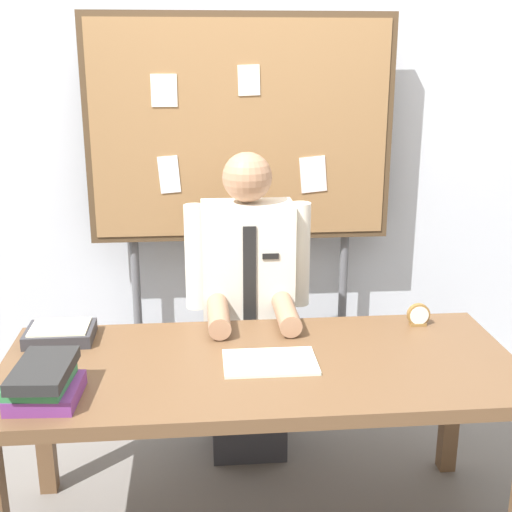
{
  "coord_description": "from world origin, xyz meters",
  "views": [
    {
      "loc": [
        -0.22,
        -2.22,
        1.81
      ],
      "look_at": [
        0.0,
        0.18,
        1.09
      ],
      "focal_mm": 46.96,
      "sensor_mm": 36.0,
      "label": 1
    }
  ],
  "objects_px": {
    "desk": "(260,381)",
    "open_notebook": "(270,362)",
    "bulletin_board": "(241,135)",
    "person": "(248,320)",
    "book_stack": "(43,382)",
    "paper_tray": "(60,333)",
    "desk_clock": "(418,316)"
  },
  "relations": [
    {
      "from": "person",
      "to": "desk_clock",
      "type": "xyz_separation_m",
      "value": [
        0.68,
        -0.31,
        0.12
      ]
    },
    {
      "from": "desk",
      "to": "person",
      "type": "distance_m",
      "value": 0.59
    },
    {
      "from": "bulletin_board",
      "to": "desk_clock",
      "type": "relative_size",
      "value": 21.16
    },
    {
      "from": "desk",
      "to": "open_notebook",
      "type": "relative_size",
      "value": 5.58
    },
    {
      "from": "person",
      "to": "open_notebook",
      "type": "height_order",
      "value": "person"
    },
    {
      "from": "person",
      "to": "desk",
      "type": "bearing_deg",
      "value": -90.0
    },
    {
      "from": "bulletin_board",
      "to": "book_stack",
      "type": "bearing_deg",
      "value": -120.78
    },
    {
      "from": "desk",
      "to": "bulletin_board",
      "type": "height_order",
      "value": "bulletin_board"
    },
    {
      "from": "open_notebook",
      "to": "paper_tray",
      "type": "xyz_separation_m",
      "value": [
        -0.8,
        0.28,
        0.02
      ]
    },
    {
      "from": "person",
      "to": "open_notebook",
      "type": "bearing_deg",
      "value": -86.87
    },
    {
      "from": "book_stack",
      "to": "desk",
      "type": "bearing_deg",
      "value": 16.75
    },
    {
      "from": "book_stack",
      "to": "open_notebook",
      "type": "xyz_separation_m",
      "value": [
        0.76,
        0.2,
        -0.06
      ]
    },
    {
      "from": "book_stack",
      "to": "paper_tray",
      "type": "distance_m",
      "value": 0.49
    },
    {
      "from": "desk",
      "to": "book_stack",
      "type": "xyz_separation_m",
      "value": [
        -0.73,
        -0.22,
        0.14
      ]
    },
    {
      "from": "open_notebook",
      "to": "desk_clock",
      "type": "relative_size",
      "value": 3.57
    },
    {
      "from": "desk",
      "to": "person",
      "type": "bearing_deg",
      "value": 90.0
    },
    {
      "from": "desk",
      "to": "bulletin_board",
      "type": "xyz_separation_m",
      "value": [
        -0.0,
        1.0,
        0.79
      ]
    },
    {
      "from": "person",
      "to": "bulletin_board",
      "type": "bearing_deg",
      "value": 90.01
    },
    {
      "from": "desk_clock",
      "to": "open_notebook",
      "type": "bearing_deg",
      "value": -155.07
    },
    {
      "from": "book_stack",
      "to": "desk_clock",
      "type": "height_order",
      "value": "book_stack"
    },
    {
      "from": "bulletin_board",
      "to": "paper_tray",
      "type": "bearing_deg",
      "value": -136.04
    },
    {
      "from": "desk",
      "to": "bulletin_board",
      "type": "bearing_deg",
      "value": 90.01
    },
    {
      "from": "bulletin_board",
      "to": "desk",
      "type": "bearing_deg",
      "value": -89.99
    },
    {
      "from": "desk",
      "to": "paper_tray",
      "type": "distance_m",
      "value": 0.82
    },
    {
      "from": "desk",
      "to": "book_stack",
      "type": "bearing_deg",
      "value": -163.25
    },
    {
      "from": "desk",
      "to": "open_notebook",
      "type": "height_order",
      "value": "open_notebook"
    },
    {
      "from": "bulletin_board",
      "to": "desk_clock",
      "type": "bearing_deg",
      "value": -46.42
    },
    {
      "from": "book_stack",
      "to": "desk_clock",
      "type": "relative_size",
      "value": 3.16
    },
    {
      "from": "open_notebook",
      "to": "paper_tray",
      "type": "height_order",
      "value": "paper_tray"
    },
    {
      "from": "paper_tray",
      "to": "desk",
      "type": "bearing_deg",
      "value": -19.03
    },
    {
      "from": "open_notebook",
      "to": "desk_clock",
      "type": "xyz_separation_m",
      "value": [
        0.65,
        0.3,
        0.04
      ]
    },
    {
      "from": "bulletin_board",
      "to": "book_stack",
      "type": "xyz_separation_m",
      "value": [
        -0.73,
        -1.22,
        -0.64
      ]
    }
  ]
}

